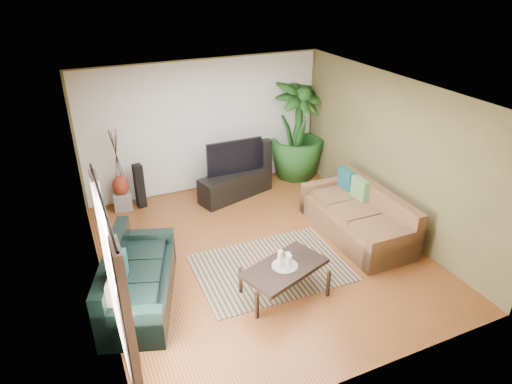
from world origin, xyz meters
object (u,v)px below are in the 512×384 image
sofa_left (139,276)px  side_table (125,263)px  tv_stand (236,185)px  speaker_right (266,164)px  vase (121,186)px  pedestal (123,201)px  sofa_right (356,213)px  television (235,157)px  coffee_table (284,280)px  potted_plant (297,130)px  speaker_left (140,186)px

sofa_left → side_table: 0.71m
tv_stand → speaker_right: size_ratio=1.49×
vase → side_table: size_ratio=0.90×
pedestal → vase: (0.00, 0.00, 0.32)m
sofa_right → television: television is taller
sofa_left → television: television is taller
television → coffee_table: bearing=-99.2°
vase → side_table: bearing=-98.5°
sofa_right → potted_plant: bearing=175.6°
tv_stand → side_table: size_ratio=3.32×
speaker_left → pedestal: speaker_left is taller
tv_stand → speaker_left: bearing=152.6°
potted_plant → pedestal: size_ratio=6.45×
sofa_right → speaker_right: (-0.62, 2.37, 0.11)m
speaker_left → pedestal: size_ratio=2.65×
sofa_left → television: bearing=-25.5°
pedestal → speaker_right: bearing=-5.1°
potted_plant → vase: 3.86m
television → side_table: bearing=-144.6°
sofa_left → potted_plant: potted_plant is taller
television → tv_stand: bearing=-90.0°
sofa_right → vase: sofa_right is taller
vase → pedestal: bearing=0.0°
sofa_right → pedestal: (-3.58, 2.64, -0.26)m
potted_plant → speaker_left: bearing=-179.2°
television → potted_plant: bearing=13.5°
speaker_right → vase: (-2.96, 0.27, -0.04)m
sofa_left → pedestal: 2.90m
tv_stand → potted_plant: potted_plant is taller
coffee_table → tv_stand: bearing=61.3°
tv_stand → sofa_left: bearing=-151.2°
coffee_table → speaker_right: (1.27, 3.32, 0.28)m
speaker_left → speaker_right: (2.61, -0.21, 0.09)m
speaker_left → side_table: 2.25m
pedestal → coffee_table: bearing=-64.8°
coffee_table → speaker_right: 3.56m
speaker_left → sofa_right: bearing=-48.5°
television → pedestal: bearing=169.7°
speaker_right → side_table: speaker_right is taller
coffee_table → television: television is taller
television → vase: (-2.20, 0.40, -0.38)m
speaker_right → pedestal: speaker_right is taller
sofa_left → coffee_table: size_ratio=1.63×
pedestal → potted_plant: bearing=-0.2°
television → pedestal: size_ratio=3.46×
tv_stand → vase: (-2.20, 0.42, 0.23)m
tv_stand → pedestal: tv_stand is taller
television → speaker_right: size_ratio=1.09×
television → potted_plant: (1.61, 0.39, 0.21)m
coffee_table → speaker_left: speaker_left is taller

